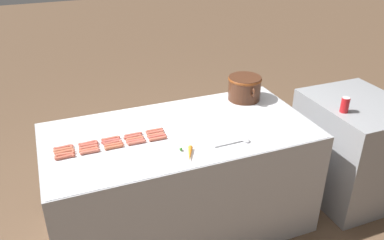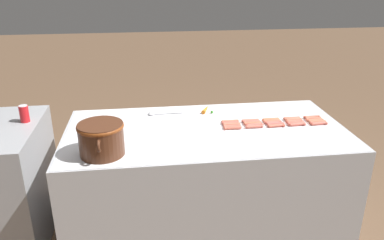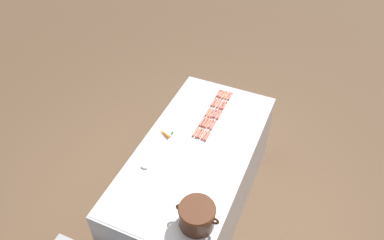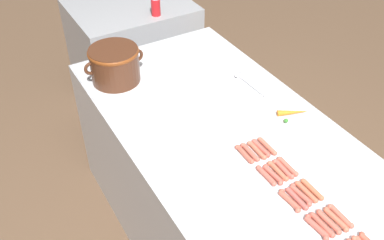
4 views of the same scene
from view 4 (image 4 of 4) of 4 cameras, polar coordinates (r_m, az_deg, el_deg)
The scene contains 27 objects.
ground_plane at distance 2.84m, azimuth 3.93°, elevation -15.31°, with size 20.00×20.00×0.00m, color brown.
griddle_counter at distance 2.49m, azimuth 4.38°, elevation -9.28°, with size 1.00×2.00×0.90m.
back_cabinet at distance 3.62m, azimuth -7.52°, elevation 8.08°, with size 0.88×0.72×0.92m, color #939599.
hot_dog_1 at distance 1.81m, azimuth 15.96°, elevation -13.31°, with size 0.03×0.13×0.02m.
hot_dog_2 at distance 1.88m, azimuth 12.63°, elevation -10.22°, with size 0.03×0.13×0.02m.
hot_dog_3 at distance 1.95m, azimuth 9.65°, elevation -7.15°, with size 0.03×0.13×0.02m.
hot_dog_4 at distance 2.04m, azimuth 6.86°, elevation -4.44°, with size 0.03×0.13×0.02m.
hot_dog_6 at distance 1.83m, azimuth 16.62°, elevation -12.96°, with size 0.02×0.13×0.02m.
hot_dog_7 at distance 1.89m, azimuth 13.50°, elevation -9.95°, with size 0.02×0.13×0.02m.
hot_dog_8 at distance 1.96m, azimuth 10.53°, elevation -7.00°, with size 0.03×0.13×0.02m.
hot_dog_9 at distance 2.05m, azimuth 7.57°, elevation -4.17°, with size 0.03×0.13×0.02m.
hot_dog_11 at distance 1.84m, azimuth 17.40°, elevation -12.55°, with size 0.03×0.13×0.02m.
hot_dog_12 at distance 1.91m, azimuth 14.01°, elevation -9.44°, with size 0.03×0.13×0.02m.
hot_dog_13 at distance 1.98m, azimuth 11.13°, elevation -6.54°, with size 0.03×0.13×0.02m.
hot_dog_14 at distance 2.07m, azimuth 8.45°, elevation -3.92°, with size 0.03×0.13×0.02m.
hot_dog_16 at distance 1.86m, azimuth 18.27°, elevation -12.19°, with size 0.03×0.13×0.02m.
hot_dog_17 at distance 1.92m, azimuth 14.68°, elevation -9.05°, with size 0.03×0.13×0.02m.
hot_dog_18 at distance 2.00m, azimuth 11.82°, elevation -6.28°, with size 0.03×0.13×0.02m.
hot_dog_19 at distance 2.08m, azimuth 8.98°, elevation -3.63°, with size 0.03×0.13×0.02m.
hot_dog_21 at distance 1.88m, azimuth 18.80°, elevation -11.77°, with size 0.03×0.13×0.02m.
hot_dog_22 at distance 1.94m, azimuth 15.39°, elevation -8.72°, with size 0.02×0.13×0.02m.
hot_dog_23 at distance 2.01m, azimuth 12.36°, elevation -5.93°, with size 0.03×0.13×0.02m.
hot_dog_24 at distance 2.09m, azimuth 9.77°, elevation -3.38°, with size 0.03×0.13×0.02m.
bean_pot at distance 2.50m, azimuth -10.07°, elevation 7.33°, with size 0.35×0.29×0.20m.
serving_spoon at distance 2.54m, azimuth 6.77°, elevation 5.37°, with size 0.07×0.27×0.02m.
carrot at distance 2.31m, azimuth 13.04°, elevation 0.94°, with size 0.17×0.10×0.03m.
soda_can at distance 3.19m, azimuth -4.75°, elevation 14.50°, with size 0.07×0.07×0.12m.
Camera 4 is at (-0.99, -1.33, 2.30)m, focal length 40.89 mm.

